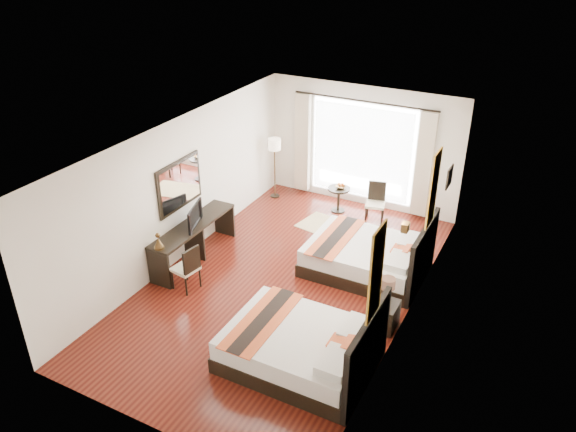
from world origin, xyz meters
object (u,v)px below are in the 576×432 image
at_px(nightstand, 385,315).
at_px(fruit_bowl, 341,187).
at_px(bed_near, 303,347).
at_px(television, 191,216).
at_px(bed_far, 370,257).
at_px(table_lamp, 388,285).
at_px(desk_chair, 187,275).
at_px(console_desk, 194,241).
at_px(side_table, 338,200).
at_px(vase, 383,303).
at_px(window_chair, 375,210).
at_px(floor_lamp, 275,148).

relative_size(nightstand, fruit_bowl, 2.12).
height_order(bed_near, television, bed_near).
height_order(bed_far, table_lamp, bed_far).
relative_size(television, desk_chair, 0.85).
relative_size(console_desk, side_table, 3.79).
bearing_deg(console_desk, vase, -6.16).
bearing_deg(nightstand, side_table, 123.45).
bearing_deg(television, bed_far, -87.60).
height_order(nightstand, vase, vase).
height_order(nightstand, fruit_bowl, fruit_bowl).
xyz_separation_m(bed_far, side_table, (-1.49, 2.03, -0.03)).
bearing_deg(console_desk, window_chair, 50.02).
xyz_separation_m(side_table, window_chair, (0.89, -0.05, -0.02)).
bearing_deg(bed_near, fruit_bowl, 106.64).
bearing_deg(window_chair, nightstand, 9.42).
height_order(table_lamp, television, television).
bearing_deg(bed_far, floor_lamp, 147.11).
xyz_separation_m(table_lamp, floor_lamp, (-3.91, 3.36, 0.48)).
xyz_separation_m(bed_near, desk_chair, (-2.73, 0.80, -0.05)).
bearing_deg(fruit_bowl, nightstand, -57.03).
bearing_deg(desk_chair, window_chair, -108.72).
distance_m(vase, console_desk, 4.01).
relative_size(console_desk, desk_chair, 2.49).
distance_m(bed_near, window_chair, 4.85).
xyz_separation_m(console_desk, television, (0.02, -0.04, 0.59)).
relative_size(nightstand, table_lamp, 1.27).
height_order(vase, floor_lamp, floor_lamp).
bearing_deg(vase, television, 174.43).
bearing_deg(desk_chair, nightstand, -161.18).
bearing_deg(fruit_bowl, bed_near, -73.36).
bearing_deg(window_chair, console_desk, -52.82).
height_order(nightstand, floor_lamp, floor_lamp).
bearing_deg(console_desk, side_table, 61.48).
xyz_separation_m(table_lamp, fruit_bowl, (-2.23, 3.37, -0.15)).
bearing_deg(desk_chair, console_desk, -52.77).
bearing_deg(console_desk, television, -65.31).
xyz_separation_m(bed_near, bed_far, (-0.00, 2.84, 0.00)).
height_order(bed_near, side_table, bed_near).
bearing_deg(bed_far, television, -159.69).
bearing_deg(console_desk, floor_lamp, 88.81).
relative_size(television, floor_lamp, 0.51).
bearing_deg(bed_near, table_lamp, 62.93).
xyz_separation_m(desk_chair, side_table, (1.24, 4.06, 0.02)).
distance_m(table_lamp, television, 3.97).
relative_size(floor_lamp, side_table, 2.53).
bearing_deg(nightstand, table_lamp, 105.98).
relative_size(nightstand, desk_chair, 0.54).
xyz_separation_m(nightstand, console_desk, (-4.01, 0.31, 0.15)).
xyz_separation_m(bed_far, vase, (0.78, -1.57, 0.24)).
xyz_separation_m(bed_far, desk_chair, (-2.73, -2.04, -0.05)).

